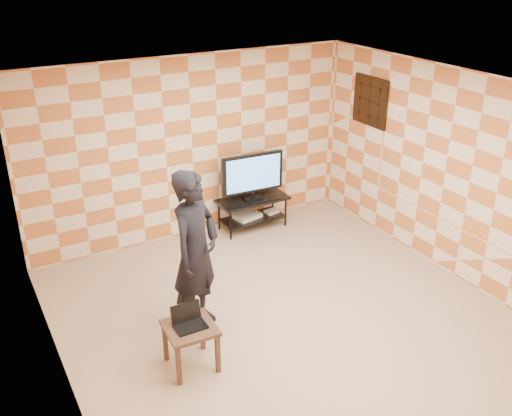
# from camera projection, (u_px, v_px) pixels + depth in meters

# --- Properties ---
(floor) EXTENTS (5.00, 5.00, 0.00)m
(floor) POSITION_uv_depth(u_px,v_px,m) (280.00, 312.00, 6.88)
(floor) COLOR tan
(floor) RESTS_ON ground
(wall_back) EXTENTS (5.00, 0.02, 2.70)m
(wall_back) POSITION_uv_depth(u_px,v_px,m) (192.00, 148.00, 8.30)
(wall_back) COLOR beige
(wall_back) RESTS_ON ground
(wall_front) EXTENTS (5.00, 0.02, 2.70)m
(wall_front) POSITION_uv_depth(u_px,v_px,m) (455.00, 332.00, 4.34)
(wall_front) COLOR beige
(wall_front) RESTS_ON ground
(wall_left) EXTENTS (0.02, 5.00, 2.70)m
(wall_left) POSITION_uv_depth(u_px,v_px,m) (50.00, 268.00, 5.21)
(wall_left) COLOR beige
(wall_left) RESTS_ON ground
(wall_right) EXTENTS (0.02, 5.00, 2.70)m
(wall_right) POSITION_uv_depth(u_px,v_px,m) (445.00, 172.00, 7.43)
(wall_right) COLOR beige
(wall_right) RESTS_ON ground
(ceiling) EXTENTS (5.00, 5.00, 0.02)m
(ceiling) POSITION_uv_depth(u_px,v_px,m) (285.00, 90.00, 5.76)
(ceiling) COLOR white
(ceiling) RESTS_ON wall_back
(wall_art) EXTENTS (0.04, 0.72, 0.72)m
(wall_art) POSITION_uv_depth(u_px,v_px,m) (370.00, 101.00, 8.40)
(wall_art) COLOR black
(wall_art) RESTS_ON wall_right
(tv_stand) EXTENTS (1.10, 0.49, 0.50)m
(tv_stand) POSITION_uv_depth(u_px,v_px,m) (253.00, 206.00, 8.82)
(tv_stand) COLOR black
(tv_stand) RESTS_ON floor
(tv) EXTENTS (0.99, 0.20, 0.72)m
(tv) POSITION_uv_depth(u_px,v_px,m) (253.00, 174.00, 8.60)
(tv) COLOR black
(tv) RESTS_ON tv_stand
(dvd_player) EXTENTS (0.44, 0.35, 0.07)m
(dvd_player) POSITION_uv_depth(u_px,v_px,m) (247.00, 216.00, 8.88)
(dvd_player) COLOR silver
(dvd_player) RESTS_ON tv_stand
(game_console) EXTENTS (0.22, 0.18, 0.05)m
(game_console) POSITION_uv_depth(u_px,v_px,m) (272.00, 212.00, 9.04)
(game_console) COLOR silver
(game_console) RESTS_ON tv_stand
(side_table) EXTENTS (0.53, 0.53, 0.50)m
(side_table) POSITION_uv_depth(u_px,v_px,m) (190.00, 333.00, 5.84)
(side_table) COLOR #352318
(side_table) RESTS_ON floor
(laptop) EXTENTS (0.32, 0.26, 0.21)m
(laptop) POSITION_uv_depth(u_px,v_px,m) (189.00, 321.00, 5.81)
(laptop) COLOR black
(laptop) RESTS_ON side_table
(person) EXTENTS (0.84, 0.77, 1.92)m
(person) POSITION_uv_depth(u_px,v_px,m) (195.00, 252.00, 6.26)
(person) COLOR black
(person) RESTS_ON floor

